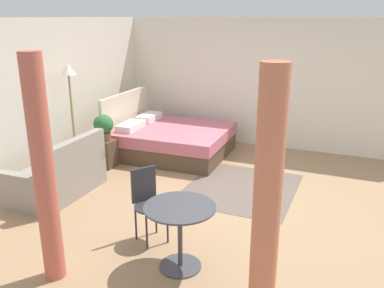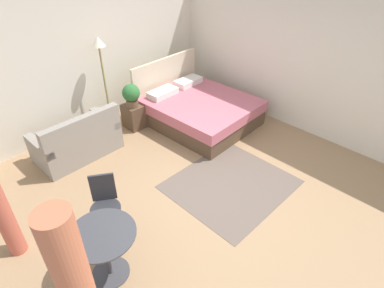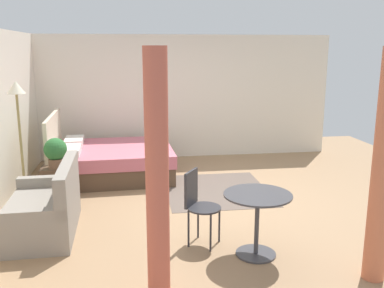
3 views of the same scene
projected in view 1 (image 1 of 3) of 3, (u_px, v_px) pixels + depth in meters
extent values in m
cube|color=#9E7A56|center=(221.00, 196.00, 6.01)|extent=(8.51, 9.15, 0.02)
cube|color=silver|center=(51.00, 96.00, 6.77)|extent=(8.51, 0.12, 2.54)
cube|color=silver|center=(268.00, 84.00, 8.03)|extent=(0.12, 6.15, 2.54)
cube|color=#66564C|center=(241.00, 188.00, 6.27)|extent=(1.81, 1.63, 0.01)
cube|color=brown|center=(174.00, 146.00, 7.77)|extent=(1.81, 2.06, 0.31)
cube|color=#C66675|center=(174.00, 133.00, 7.69)|extent=(1.85, 2.10, 0.22)
cube|color=beige|center=(126.00, 121.00, 8.00)|extent=(1.79, 0.13, 1.15)
cube|color=white|center=(131.00, 126.00, 7.55)|extent=(0.64, 0.34, 0.12)
cube|color=white|center=(149.00, 117.00, 8.22)|extent=(0.64, 0.34, 0.12)
cube|color=gray|center=(57.00, 181.00, 6.01)|extent=(1.42, 0.85, 0.41)
cube|color=gray|center=(73.00, 156.00, 5.76)|extent=(1.41, 0.17, 0.48)
cube|color=gray|center=(81.00, 152.00, 6.49)|extent=(0.16, 0.82, 0.14)
cube|color=gray|center=(23.00, 180.00, 5.37)|extent=(0.16, 0.82, 0.14)
cube|color=brown|center=(107.00, 152.00, 7.20)|extent=(0.49, 0.40, 0.49)
cylinder|color=brown|center=(104.00, 136.00, 7.00)|extent=(0.23, 0.23, 0.15)
sphere|color=#2D6B33|center=(103.00, 124.00, 6.93)|extent=(0.34, 0.34, 0.34)
cylinder|color=#99844C|center=(77.00, 168.00, 7.07)|extent=(0.30, 0.30, 0.02)
cylinder|color=#99844C|center=(73.00, 123.00, 6.82)|extent=(0.04, 0.04, 1.63)
cone|color=beige|center=(68.00, 69.00, 6.55)|extent=(0.25, 0.25, 0.17)
cylinder|color=#3F3F44|center=(180.00, 266.00, 4.30)|extent=(0.45, 0.45, 0.02)
cylinder|color=#3F3F44|center=(180.00, 238.00, 4.20)|extent=(0.05, 0.05, 0.69)
cylinder|color=#3F3F44|center=(180.00, 207.00, 4.09)|extent=(0.75, 0.75, 0.02)
cylinder|color=#2D2D33|center=(147.00, 233.00, 4.55)|extent=(0.02, 0.02, 0.44)
cylinder|color=#2D2D33|center=(168.00, 226.00, 4.70)|extent=(0.02, 0.02, 0.44)
cylinder|color=#2D2D33|center=(136.00, 223.00, 4.77)|extent=(0.02, 0.02, 0.44)
cylinder|color=#2D2D33|center=(156.00, 217.00, 4.91)|extent=(0.02, 0.02, 0.44)
cylinder|color=#2D2D33|center=(151.00, 206.00, 4.66)|extent=(0.54, 0.54, 0.02)
cube|color=#2D2D33|center=(144.00, 184.00, 4.73)|extent=(0.28, 0.19, 0.42)
cylinder|color=#D1704C|center=(266.00, 215.00, 3.01)|extent=(0.21, 0.21, 2.27)
cylinder|color=#C15B47|center=(44.00, 173.00, 3.82)|extent=(0.21, 0.21, 2.27)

